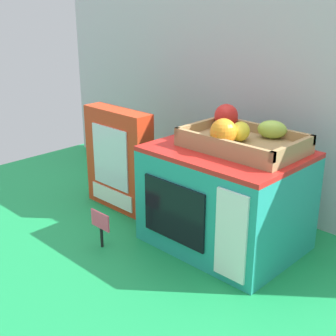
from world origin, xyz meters
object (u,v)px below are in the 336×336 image
(toy_microwave, at_px, (225,198))
(price_sign, at_px, (101,224))
(food_groups_crate, at_px, (240,137))
(cookie_set_box, at_px, (119,160))

(toy_microwave, bearing_deg, price_sign, -132.17)
(food_groups_crate, height_order, cookie_set_box, food_groups_crate)
(cookie_set_box, relative_size, price_sign, 3.10)
(food_groups_crate, xyz_separation_m, price_sign, (-0.23, -0.27, -0.22))
(cookie_set_box, distance_m, price_sign, 0.27)
(food_groups_crate, relative_size, cookie_set_box, 0.93)
(food_groups_crate, distance_m, price_sign, 0.42)
(price_sign, bearing_deg, cookie_set_box, 128.52)
(toy_microwave, relative_size, cookie_set_box, 1.21)
(food_groups_crate, height_order, price_sign, food_groups_crate)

